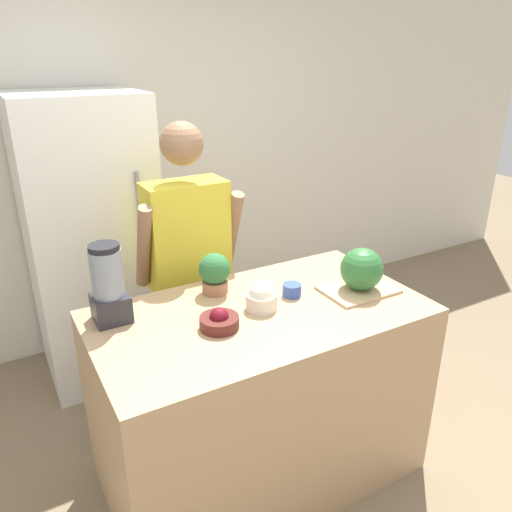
{
  "coord_description": "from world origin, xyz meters",
  "views": [
    {
      "loc": [
        -0.99,
        -1.3,
        2.03
      ],
      "look_at": [
        0.0,
        0.45,
        1.19
      ],
      "focal_mm": 35.0,
      "sensor_mm": 36.0,
      "label": 1
    }
  ],
  "objects": [
    {
      "name": "wall_back",
      "position": [
        0.0,
        2.16,
        1.3
      ],
      "size": [
        8.0,
        0.06,
        2.6
      ],
      "color": "silver",
      "rests_on": "ground_plane"
    },
    {
      "name": "counter_island",
      "position": [
        0.0,
        0.41,
        0.47
      ],
      "size": [
        1.5,
        0.83,
        0.94
      ],
      "color": "tan",
      "rests_on": "ground_plane"
    },
    {
      "name": "refrigerator",
      "position": [
        -0.45,
        1.76,
        0.91
      ],
      "size": [
        0.74,
        0.72,
        1.81
      ],
      "color": "white",
      "rests_on": "ground_plane"
    },
    {
      "name": "person",
      "position": [
        -0.08,
        1.07,
        0.88
      ],
      "size": [
        0.57,
        0.27,
        1.71
      ],
      "color": "#333338",
      "rests_on": "ground_plane"
    },
    {
      "name": "cutting_board",
      "position": [
        0.51,
        0.35,
        0.95
      ],
      "size": [
        0.35,
        0.25,
        0.01
      ],
      "color": "tan",
      "rests_on": "counter_island"
    },
    {
      "name": "watermelon",
      "position": [
        0.52,
        0.34,
        1.06
      ],
      "size": [
        0.21,
        0.21,
        0.21
      ],
      "color": "#2D6B33",
      "rests_on": "cutting_board"
    },
    {
      "name": "bowl_cherries",
      "position": [
        -0.23,
        0.37,
        0.97
      ],
      "size": [
        0.17,
        0.17,
        0.09
      ],
      "color": "#511E19",
      "rests_on": "counter_island"
    },
    {
      "name": "bowl_cream",
      "position": [
        0.01,
        0.43,
        1.0
      ],
      "size": [
        0.14,
        0.14,
        0.13
      ],
      "color": "beige",
      "rests_on": "counter_island"
    },
    {
      "name": "bowl_small_blue",
      "position": [
        0.2,
        0.47,
        0.97
      ],
      "size": [
        0.09,
        0.09,
        0.06
      ],
      "color": "#334C9E",
      "rests_on": "counter_island"
    },
    {
      "name": "blender",
      "position": [
        -0.6,
        0.65,
        1.11
      ],
      "size": [
        0.15,
        0.15,
        0.35
      ],
      "color": "#28282D",
      "rests_on": "counter_island"
    },
    {
      "name": "potted_plant",
      "position": [
        -0.1,
        0.68,
        1.05
      ],
      "size": [
        0.15,
        0.15,
        0.2
      ],
      "color": "#996647",
      "rests_on": "counter_island"
    }
  ]
}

